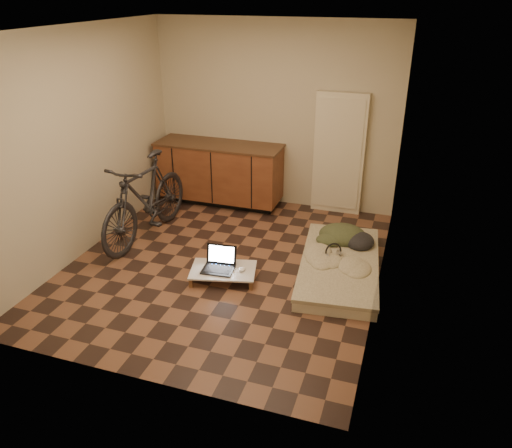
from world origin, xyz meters
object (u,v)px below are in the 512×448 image
(futon, at_px, (339,266))
(laptop, at_px, (219,264))
(bicycle, at_px, (145,195))
(lap_desk, at_px, (223,270))

(futon, relative_size, laptop, 5.07)
(bicycle, distance_m, laptop, 1.46)
(bicycle, relative_size, lap_desk, 2.29)
(lap_desk, xyz_separation_m, laptop, (-0.05, 0.01, 0.06))
(bicycle, relative_size, futon, 0.98)
(bicycle, height_order, lap_desk, bicycle)
(laptop, bearing_deg, bicycle, 147.73)
(bicycle, bearing_deg, laptop, -22.51)
(bicycle, bearing_deg, lap_desk, -21.93)
(lap_desk, relative_size, laptop, 2.18)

